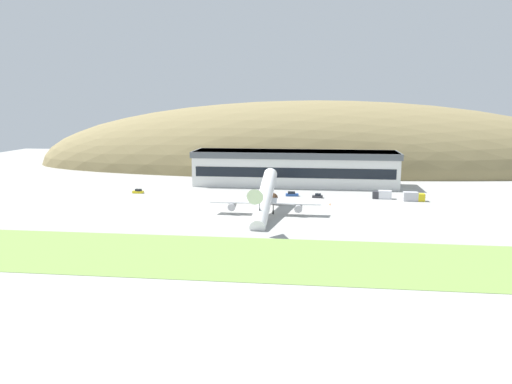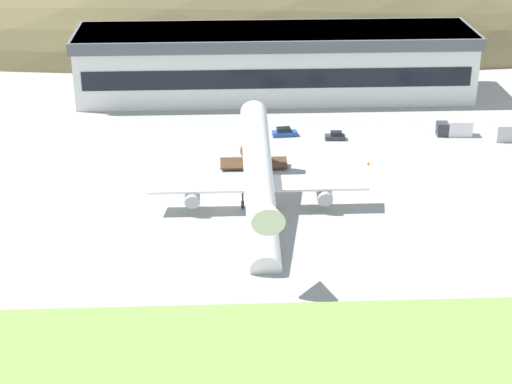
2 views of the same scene
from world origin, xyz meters
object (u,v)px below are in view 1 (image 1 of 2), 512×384
object	(u,v)px
service_car_1	(292,194)
terminal_building	(295,166)
service_car_0	(138,191)
service_car_2	(318,196)
box_truck	(382,195)
cargo_airplane	(265,198)
traffic_cone_0	(330,204)
fuel_truck	(414,197)

from	to	relation	value
service_car_1	terminal_building	bearing A→B (deg)	90.37
service_car_0	service_car_2	size ratio (longest dim) A/B	1.06
service_car_1	box_truck	world-z (taller)	box_truck
cargo_airplane	service_car_2	bearing A→B (deg)	62.32
service_car_1	service_car_2	size ratio (longest dim) A/B	1.25
traffic_cone_0	terminal_building	bearing A→B (deg)	109.03
terminal_building	traffic_cone_0	distance (m)	41.39
fuel_truck	cargo_airplane	bearing A→B (deg)	-149.90
service_car_1	box_truck	size ratio (longest dim) A/B	0.72
cargo_airplane	service_car_0	xyz separation A→B (m)	(-50.00, 30.42, -4.31)
service_car_0	box_truck	bearing A→B (deg)	0.01
traffic_cone_0	box_truck	bearing A→B (deg)	36.07
service_car_0	service_car_2	xyz separation A→B (m)	(65.37, -1.12, -0.02)
terminal_building	service_car_1	distance (m)	25.23
service_car_1	fuel_truck	world-z (taller)	fuel_truck
box_truck	traffic_cone_0	world-z (taller)	box_truck
fuel_truck	traffic_cone_0	distance (m)	29.86
traffic_cone_0	service_car_0	bearing A→B (deg)	169.27
service_car_0	terminal_building	bearing A→B (deg)	24.29
traffic_cone_0	service_car_2	bearing A→B (deg)	108.47
cargo_airplane	traffic_cone_0	bearing A→B (deg)	41.69
traffic_cone_0	cargo_airplane	bearing A→B (deg)	-138.31
fuel_truck	service_car_0	bearing A→B (deg)	178.27
cargo_airplane	traffic_cone_0	distance (m)	26.38
terminal_building	service_car_1	size ratio (longest dim) A/B	17.40
service_car_2	box_truck	bearing A→B (deg)	2.92
terminal_building	cargo_airplane	xyz separation A→B (m)	(-6.12, -55.75, -2.84)
box_truck	traffic_cone_0	bearing A→B (deg)	-143.93
service_car_2	fuel_truck	world-z (taller)	fuel_truck
terminal_building	service_car_1	world-z (taller)	terminal_building
service_car_0	service_car_1	size ratio (longest dim) A/B	0.84
fuel_truck	traffic_cone_0	bearing A→B (deg)	-159.98
terminal_building	fuel_truck	bearing A→B (deg)	-34.38
service_car_2	fuel_truck	distance (m)	32.11
service_car_0	fuel_truck	xyz separation A→B (m)	(97.42, -2.94, 0.82)
service_car_0	box_truck	xyz separation A→B (m)	(87.46, 0.01, 0.74)
service_car_0	fuel_truck	distance (m)	97.46
cargo_airplane	box_truck	size ratio (longest dim) A/B	7.24
box_truck	cargo_airplane	bearing A→B (deg)	-140.91
fuel_truck	service_car_1	bearing A→B (deg)	174.37
fuel_truck	box_truck	distance (m)	10.38
box_truck	traffic_cone_0	size ratio (longest dim) A/B	11.21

